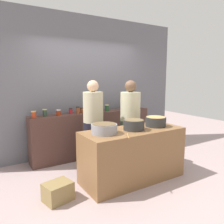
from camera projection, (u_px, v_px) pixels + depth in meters
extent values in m
plane|color=#A79090|center=(122.00, 172.00, 4.00)|extent=(12.00, 12.00, 0.00)
cube|color=slate|center=(86.00, 86.00, 4.98)|extent=(4.80, 0.12, 3.00)
cube|color=#4D312A|center=(94.00, 133.00, 4.85)|extent=(2.70, 0.36, 0.95)
cube|color=brown|center=(133.00, 155.00, 3.68)|extent=(1.70, 0.70, 0.85)
cylinder|color=#BF391D|center=(34.00, 115.00, 4.06)|extent=(0.08, 0.08, 0.11)
cylinder|color=#D6C666|center=(34.00, 112.00, 4.05)|extent=(0.09, 0.09, 0.01)
cylinder|color=#2C4232|center=(45.00, 113.00, 4.24)|extent=(0.08, 0.08, 0.12)
cylinder|color=#D6C666|center=(45.00, 110.00, 4.22)|extent=(0.08, 0.08, 0.01)
cylinder|color=#A32A0D|center=(58.00, 113.00, 4.34)|extent=(0.09, 0.09, 0.10)
cylinder|color=silver|center=(58.00, 110.00, 4.33)|extent=(0.09, 0.09, 0.02)
cylinder|color=red|center=(71.00, 111.00, 4.54)|extent=(0.07, 0.07, 0.10)
cylinder|color=black|center=(71.00, 109.00, 4.53)|extent=(0.08, 0.08, 0.01)
cylinder|color=brown|center=(78.00, 111.00, 4.52)|extent=(0.06, 0.06, 0.13)
cylinder|color=black|center=(78.00, 107.00, 4.51)|extent=(0.07, 0.07, 0.01)
cylinder|color=brown|center=(82.00, 110.00, 4.67)|extent=(0.08, 0.08, 0.09)
cylinder|color=black|center=(82.00, 108.00, 4.66)|extent=(0.08, 0.08, 0.01)
cylinder|color=olive|center=(89.00, 109.00, 4.74)|extent=(0.07, 0.07, 0.13)
cylinder|color=#D6C666|center=(89.00, 106.00, 4.73)|extent=(0.07, 0.07, 0.01)
cylinder|color=red|center=(95.00, 110.00, 4.73)|extent=(0.08, 0.08, 0.10)
cylinder|color=#D6C666|center=(95.00, 107.00, 4.72)|extent=(0.08, 0.08, 0.02)
cylinder|color=#224C29|center=(107.00, 108.00, 4.90)|extent=(0.08, 0.08, 0.12)
cylinder|color=#D6C666|center=(107.00, 105.00, 4.89)|extent=(0.09, 0.09, 0.01)
cylinder|color=maroon|center=(122.00, 107.00, 5.18)|extent=(0.08, 0.08, 0.09)
cylinder|color=black|center=(122.00, 105.00, 5.17)|extent=(0.08, 0.08, 0.01)
cylinder|color=#A9251C|center=(130.00, 107.00, 5.18)|extent=(0.08, 0.08, 0.10)
cylinder|color=silver|center=(130.00, 104.00, 5.17)|extent=(0.08, 0.08, 0.01)
cylinder|color=#813C0A|center=(133.00, 106.00, 5.30)|extent=(0.07, 0.07, 0.13)
cylinder|color=#D6C666|center=(133.00, 103.00, 5.28)|extent=(0.07, 0.07, 0.01)
cylinder|color=#CD6C0A|center=(135.00, 106.00, 5.38)|extent=(0.08, 0.08, 0.10)
cylinder|color=black|center=(135.00, 103.00, 5.37)|extent=(0.08, 0.08, 0.02)
cylinder|color=gray|center=(104.00, 129.00, 3.36)|extent=(0.39, 0.39, 0.14)
cylinder|color=brown|center=(104.00, 124.00, 3.35)|extent=(0.36, 0.36, 0.00)
cylinder|color=#2D2D2D|center=(134.00, 125.00, 3.59)|extent=(0.34, 0.34, 0.16)
cylinder|color=brown|center=(134.00, 120.00, 3.57)|extent=(0.31, 0.31, 0.00)
cylinder|color=#2D2D2D|center=(156.00, 122.00, 3.85)|extent=(0.35, 0.35, 0.16)
cylinder|color=tan|center=(156.00, 117.00, 3.83)|extent=(0.32, 0.32, 0.00)
cylinder|color=#9E703D|center=(128.00, 136.00, 3.20)|extent=(0.15, 0.25, 0.02)
cylinder|color=black|center=(94.00, 145.00, 4.11)|extent=(0.38, 0.38, 0.89)
cylinder|color=#BDB492|center=(93.00, 107.00, 3.99)|extent=(0.36, 0.36, 0.54)
sphere|color=#D8A884|center=(93.00, 86.00, 3.94)|extent=(0.21, 0.21, 0.21)
cylinder|color=#4B5843|center=(130.00, 142.00, 4.32)|extent=(0.39, 0.39, 0.87)
cylinder|color=#BEB997|center=(130.00, 106.00, 4.21)|extent=(0.38, 0.38, 0.54)
sphere|color=brown|center=(131.00, 86.00, 4.15)|extent=(0.22, 0.22, 0.22)
cube|color=olive|center=(58.00, 192.00, 3.07)|extent=(0.42, 0.37, 0.26)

